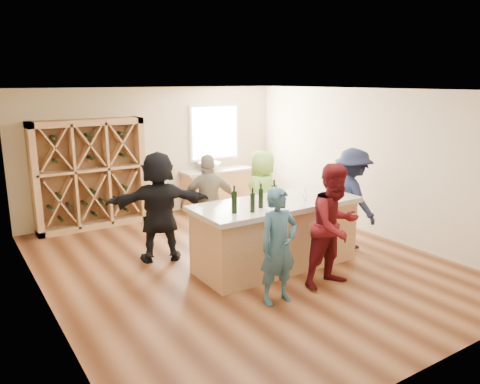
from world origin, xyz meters
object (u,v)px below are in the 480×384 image
wine_bottle_a (234,202)px  wine_bottle_e (274,195)px  wine_rack (90,175)px  person_far_right (263,195)px  wine_bottle_d (261,198)px  person_far_left (159,206)px  tasting_counter_base (276,236)px  person_near_left (278,246)px  sink (209,166)px  person_far_mid (209,203)px  person_near_right (335,226)px  person_server (352,198)px  wine_bottle_b (252,203)px

wine_bottle_a → wine_bottle_e: wine_bottle_e is taller
wine_rack → person_far_right: size_ratio=1.30×
wine_bottle_d → person_far_left: 1.79m
tasting_counter_base → person_near_left: bearing=-125.8°
sink → person_far_mid: size_ratio=0.32×
person_near_right → person_far_left: bearing=124.6°
sink → person_near_left: 4.89m
sink → wine_bottle_a: 4.18m
person_far_left → wine_bottle_e: bearing=149.4°
wine_bottle_d → person_far_left: (-1.02, 1.44, -0.30)m
wine_bottle_d → person_near_right: size_ratio=0.16×
person_near_left → person_near_right: (1.00, -0.01, 0.11)m
wine_bottle_e → person_server: (1.88, 0.18, -0.35)m
person_near_right → wine_bottle_b: bearing=139.6°
tasting_counter_base → wine_bottle_a: bearing=-167.9°
wine_rack → person_near_right: 5.19m
wine_bottle_e → person_far_left: person_far_left is taller
wine_bottle_b → wine_bottle_d: size_ratio=0.96×
wine_bottle_a → person_near_left: person_near_left is taller
wine_bottle_b → person_far_mid: 1.57m
wine_rack → wine_bottle_e: 4.22m
sink → person_far_right: (-0.19, -2.37, -0.17)m
person_far_right → person_server: bearing=97.5°
wine_bottle_b → person_far_left: (-0.78, 1.57, -0.30)m
sink → person_far_left: size_ratio=0.29×
tasting_counter_base → person_server: bearing=-0.1°
wine_rack → wine_bottle_e: (1.70, -3.86, 0.14)m
wine_rack → person_near_right: (2.16, -4.71, -0.19)m
wine_bottle_b → wine_bottle_e: (0.47, 0.11, 0.02)m
person_near_right → person_far_left: 2.88m
wine_bottle_d → person_far_mid: size_ratio=0.17×
sink → person_server: size_ratio=0.30×
person_server → wine_bottle_e: bearing=106.2°
wine_bottle_a → person_near_left: 0.96m
wine_rack → person_far_mid: size_ratio=1.28×
wine_bottle_b → wine_bottle_e: size_ratio=0.86×
wine_rack → wine_bottle_a: size_ratio=6.72×
wine_bottle_d → person_far_mid: 1.45m
person_near_left → person_far_left: size_ratio=0.86×
wine_bottle_b → wine_bottle_e: bearing=13.5°
wine_bottle_d → person_server: 2.15m
wine_bottle_b → person_far_left: person_far_left is taller
wine_rack → wine_bottle_b: 4.16m
person_server → tasting_counter_base: bearing=100.6°
sink → wine_bottle_e: size_ratio=1.65×
person_near_right → person_far_right: size_ratio=1.08×
sink → wine_bottle_e: 3.93m
person_server → person_far_left: bearing=78.6°
wine_bottle_a → person_far_right: person_far_right is taller
wine_bottle_d → person_near_left: size_ratio=0.18×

